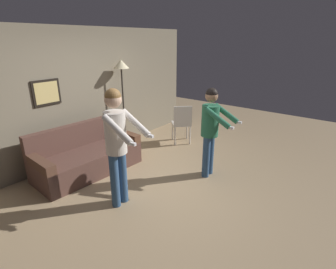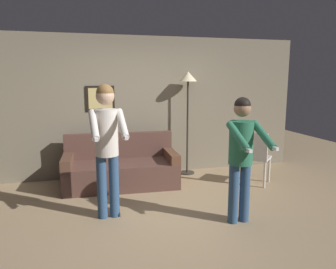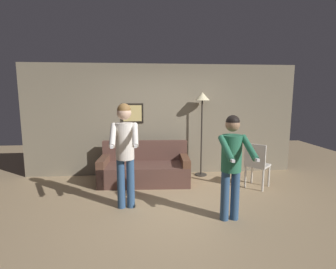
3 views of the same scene
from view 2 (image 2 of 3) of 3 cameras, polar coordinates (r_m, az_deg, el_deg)
ground_plane at (r=4.63m, az=-0.38°, el=-13.52°), size 12.00×12.00×0.00m
back_wall_assembly at (r=6.22m, az=-5.21°, el=4.87°), size 6.40×0.09×2.60m
couch at (r=5.71m, az=-8.21°, el=-6.09°), size 1.94×0.95×0.87m
torchiere_lamp at (r=6.17m, az=3.49°, el=7.93°), size 0.34×0.34×1.95m
person_standing_left at (r=4.26m, az=-10.64°, el=-0.64°), size 0.45×0.69×1.76m
person_standing_right at (r=4.17m, az=12.69°, el=-2.55°), size 0.45×0.65×1.61m
dining_chair_distant at (r=5.83m, az=15.08°, el=-3.47°), size 0.59×0.59×0.93m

